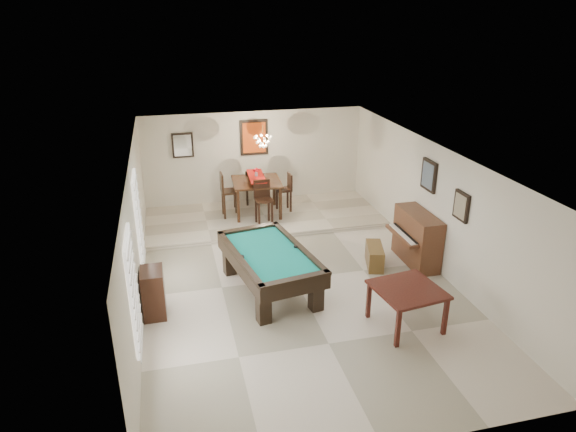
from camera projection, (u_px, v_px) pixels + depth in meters
name	position (u px, v px, depth m)	size (l,w,h in m)	color
ground_plane	(295.00, 279.00, 10.51)	(6.00, 9.00, 0.02)	beige
wall_back	(254.00, 159.00, 14.06)	(6.00, 0.04, 2.60)	silver
wall_front	(392.00, 365.00, 5.97)	(6.00, 0.04, 2.60)	silver
wall_left	(136.00, 235.00, 9.35)	(0.04, 9.00, 2.60)	silver
wall_right	(435.00, 207.00, 10.67)	(0.04, 9.00, 2.60)	silver
ceiling	(296.00, 156.00, 9.52)	(6.00, 9.00, 0.04)	white
dining_step	(264.00, 217.00, 13.40)	(6.00, 2.50, 0.12)	beige
window_left_front	(133.00, 290.00, 7.34)	(0.06, 1.00, 1.70)	white
window_left_rear	(138.00, 218.00, 9.86)	(0.06, 1.00, 1.70)	white
pool_table	(270.00, 271.00, 9.93)	(1.33, 2.46, 0.82)	black
square_table	(406.00, 307.00, 8.84)	(1.07, 1.07, 0.74)	#35120D
upright_piano	(411.00, 239.00, 10.96)	(0.77, 1.37, 1.14)	#59311D
piano_bench	(375.00, 256.00, 10.96)	(0.32, 0.81, 0.45)	brown
apothecary_chest	(153.00, 293.00, 9.13)	(0.39, 0.59, 0.89)	black
dining_table	(257.00, 195.00, 13.32)	(1.23, 1.23, 1.01)	black
flower_vase	(256.00, 172.00, 13.09)	(0.13, 0.13, 0.23)	red
dining_chair_south	(264.00, 203.00, 12.64)	(0.41, 0.41, 1.10)	black
dining_chair_north	(252.00, 187.00, 14.00)	(0.36, 0.36, 0.97)	black
dining_chair_west	(230.00, 195.00, 13.12)	(0.43, 0.43, 1.16)	black
dining_chair_east	(284.00, 192.00, 13.51)	(0.37, 0.37, 1.01)	black
chandelier	(263.00, 137.00, 12.55)	(0.44, 0.44, 0.60)	#FFE5B2
back_painting	(254.00, 137.00, 13.79)	(0.75, 0.06, 0.95)	#D84C14
back_mirror	(183.00, 145.00, 13.41)	(0.55, 0.06, 0.65)	white
right_picture_upper	(429.00, 175.00, 10.70)	(0.06, 0.55, 0.65)	slate
right_picture_lower	(461.00, 206.00, 9.61)	(0.06, 0.45, 0.55)	gray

